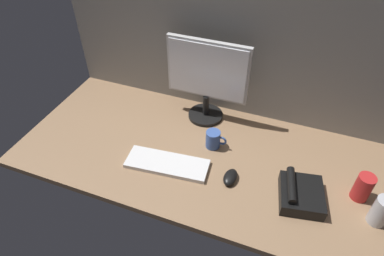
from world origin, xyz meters
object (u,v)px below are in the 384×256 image
(keyboard, at_px, (167,164))
(mug_ceramic_blue, at_px, (213,139))
(mouse, at_px, (230,177))
(mug_red_plastic, at_px, (363,187))
(mug_steel, at_px, (381,211))
(desk_phone, at_px, (300,194))
(monitor, at_px, (207,78))

(keyboard, xyz_separation_m, mug_ceramic_blue, (0.15, 0.19, 0.03))
(mouse, distance_m, mug_red_plastic, 0.53)
(mouse, bearing_deg, mug_ceramic_blue, 130.85)
(mouse, relative_size, mug_steel, 0.76)
(mug_ceramic_blue, bearing_deg, mouse, -52.23)
(mug_red_plastic, height_order, desk_phone, mug_red_plastic)
(keyboard, bearing_deg, monitor, 77.24)
(keyboard, relative_size, mouse, 3.85)
(monitor, distance_m, keyboard, 0.46)
(mouse, xyz_separation_m, desk_phone, (0.29, 0.00, 0.01))
(keyboard, height_order, mug_ceramic_blue, mug_ceramic_blue)
(keyboard, xyz_separation_m, mouse, (0.29, 0.02, 0.01))
(desk_phone, bearing_deg, mug_red_plastic, 23.27)
(mug_ceramic_blue, bearing_deg, keyboard, -129.00)
(mouse, bearing_deg, desk_phone, 3.52)
(keyboard, distance_m, desk_phone, 0.58)
(keyboard, relative_size, mug_red_plastic, 3.01)
(mug_steel, height_order, mug_red_plastic, mug_steel)
(monitor, xyz_separation_m, mug_red_plastic, (0.76, -0.28, -0.17))
(monitor, height_order, mug_red_plastic, monitor)
(mug_steel, height_order, desk_phone, mug_steel)
(monitor, distance_m, mug_red_plastic, 0.82)
(monitor, height_order, mug_ceramic_blue, monitor)
(monitor, height_order, mug_steel, monitor)
(mug_ceramic_blue, height_order, desk_phone, same)
(keyboard, bearing_deg, mug_steel, -4.43)
(mug_steel, relative_size, desk_phone, 0.58)
(mug_red_plastic, bearing_deg, desk_phone, -156.73)
(mug_ceramic_blue, bearing_deg, monitor, 117.50)
(keyboard, bearing_deg, mug_red_plastic, 2.54)
(mouse, height_order, desk_phone, desk_phone)
(monitor, bearing_deg, mug_ceramic_blue, -62.50)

